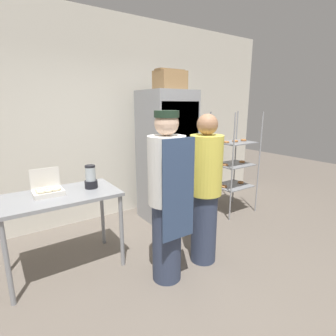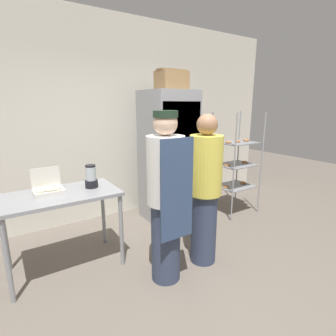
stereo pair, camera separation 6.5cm
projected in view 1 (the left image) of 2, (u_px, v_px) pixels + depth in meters
The scene contains 10 objects.
ground_plane at pixel (205, 288), 2.59m from camera, with size 14.00×14.00×0.00m, color #6B6056.
back_wall at pixel (109, 120), 4.06m from camera, with size 6.40×0.12×3.07m, color silver.
refrigerator at pixel (167, 157), 3.97m from camera, with size 0.68×0.74×1.97m.
baking_rack at pixel (234, 164), 4.30m from camera, with size 0.65×0.53×1.66m.
prep_counter at pixel (61, 203), 2.73m from camera, with size 1.16×0.66×0.87m.
donut_box at pixel (48, 191), 2.67m from camera, with size 0.29×0.22×0.26m.
blender_pitcher at pixel (91, 178), 2.88m from camera, with size 0.14×0.14×0.26m.
cardboard_storage_box at pixel (170, 80), 3.64m from camera, with size 0.41×0.31×0.27m.
person_baker at pixel (167, 197), 2.54m from camera, with size 0.36×0.38×1.72m.
person_customer at pixel (205, 190), 2.87m from camera, with size 0.36×0.36×1.68m.
Camera 1 is at (-1.57, -1.64, 1.77)m, focal length 28.00 mm.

